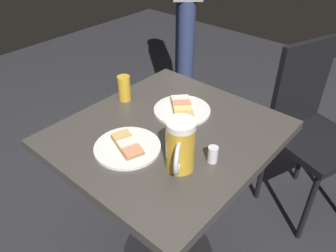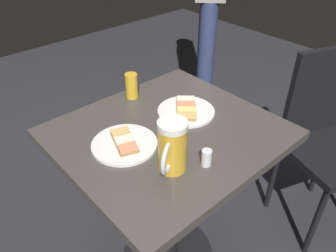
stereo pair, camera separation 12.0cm
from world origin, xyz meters
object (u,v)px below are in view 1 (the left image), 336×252
Objects in this scene: salt_shaker at (213,154)px; beer_mug at (180,146)px; plate_far at (127,147)px; cafe_chair at (309,123)px; beer_glass_small at (124,88)px; plate_near at (182,109)px.

beer_mug is at bearing -32.02° from salt_shaker.
salt_shaker reaches higher than plate_far.
beer_glass_small is at bearing -18.99° from cafe_chair.
beer_mug reaches higher than plate_near.
beer_glass_small reaches higher than plate_near.
beer_glass_small is 1.88× the size of salt_shaker.
plate_far is 0.25× the size of cafe_chair.
plate_near is at bearing -8.09° from cafe_chair.
plate_near is 0.99× the size of plate_far.
beer_mug is at bearing 68.22° from beer_glass_small.
beer_glass_small is 0.51m from salt_shaker.
cafe_chair is (-0.70, 0.56, -0.28)m from beer_glass_small.
plate_near is 0.34m from beer_mug.
beer_glass_small is (0.09, -0.24, 0.04)m from plate_near.
cafe_chair is (-0.62, 0.33, -0.24)m from plate_near.
salt_shaker is at bearing 147.98° from beer_mug.
plate_near and plate_far have the same top height.
cafe_chair is at bearing 175.42° from salt_shaker.
salt_shaker is (0.17, 0.26, 0.02)m from plate_near.
beer_mug is at bearing 11.89° from cafe_chair.
plate_far is at bearing -77.92° from beer_mug.
salt_shaker is 0.83m from cafe_chair.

